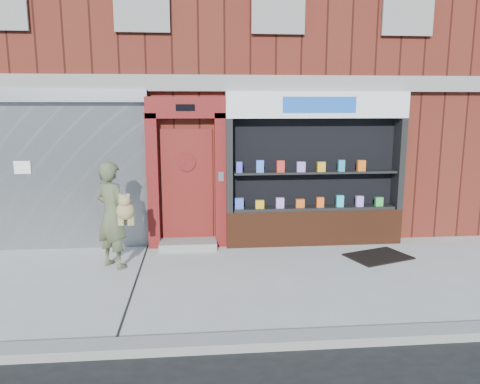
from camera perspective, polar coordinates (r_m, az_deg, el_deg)
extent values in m
plane|color=#9E9E99|center=(7.65, -0.81, -10.53)|extent=(80.00, 80.00, 0.00)
cube|color=gray|center=(5.68, 0.97, -17.84)|extent=(60.00, 0.30, 0.12)
cube|color=#591C14|center=(13.17, -2.99, 16.08)|extent=(12.00, 8.00, 8.00)
cube|color=gray|center=(9.05, -1.84, 13.12)|extent=(12.00, 0.16, 0.30)
cube|color=gray|center=(9.47, -20.23, 1.73)|extent=(3.00, 0.10, 2.80)
cube|color=slate|center=(9.31, -20.94, 10.95)|extent=(3.10, 0.30, 0.24)
cube|color=white|center=(9.62, -25.01, 2.72)|extent=(0.30, 0.01, 0.24)
cube|color=#560E0E|center=(9.12, -10.56, 1.26)|extent=(0.22, 0.28, 2.60)
cube|color=#560E0E|center=(9.09, -2.38, 1.41)|extent=(0.22, 0.28, 2.60)
cube|color=#560E0E|center=(8.97, -6.67, 10.20)|extent=(1.50, 0.28, 0.40)
cube|color=black|center=(8.82, -6.69, 10.19)|extent=(0.35, 0.01, 0.12)
cube|color=maroon|center=(9.21, -6.45, 0.84)|extent=(1.00, 0.06, 2.20)
cylinder|color=black|center=(9.10, -6.52, 3.58)|extent=(0.28, 0.02, 0.28)
cylinder|color=#560E0E|center=(9.09, -6.52, 3.57)|extent=(0.34, 0.02, 0.34)
cube|color=gray|center=(9.21, -6.34, -6.37)|extent=(1.10, 0.55, 0.15)
cube|color=slate|center=(8.93, -2.34, 1.88)|extent=(0.10, 0.02, 0.18)
cube|color=#512413|center=(9.51, 8.92, -4.16)|extent=(3.50, 0.40, 0.70)
cube|color=black|center=(9.00, -1.36, 3.25)|extent=(0.12, 0.40, 1.80)
cube|color=black|center=(9.83, 18.75, 3.31)|extent=(0.12, 0.40, 1.80)
cube|color=black|center=(9.45, 8.86, 3.48)|extent=(3.30, 0.03, 1.80)
cube|color=black|center=(9.42, 8.98, -1.92)|extent=(3.20, 0.36, 0.06)
cube|color=black|center=(9.29, 9.11, 2.41)|extent=(3.20, 0.36, 0.04)
cube|color=white|center=(9.19, 9.36, 10.45)|extent=(3.50, 0.40, 0.50)
cube|color=#174DB1|center=(9.00, 9.69, 10.44)|extent=(1.40, 0.01, 0.30)
cube|color=blue|center=(9.06, -0.10, -1.40)|extent=(0.17, 0.09, 0.22)
cube|color=gold|center=(9.11, 2.40, -1.51)|extent=(0.17, 0.09, 0.16)
cube|color=#B782EA|center=(9.17, 4.88, -1.33)|extent=(0.15, 0.09, 0.20)
cube|color=#DF5D17|center=(9.25, 7.32, -1.38)|extent=(0.17, 0.09, 0.17)
cube|color=#FF5F1A|center=(9.34, 9.72, -1.23)|extent=(0.14, 0.09, 0.20)
cube|color=#28B9CB|center=(9.45, 12.07, -1.09)|extent=(0.14, 0.09, 0.23)
cube|color=#A581E8|center=(9.58, 14.35, -1.09)|extent=(0.14, 0.09, 0.21)
cube|color=green|center=(9.72, 16.57, -1.13)|extent=(0.15, 0.09, 0.18)
cube|color=#3E45D5|center=(8.94, -0.10, 3.04)|extent=(0.11, 0.09, 0.21)
cube|color=#446FE9|center=(8.98, 2.44, 3.15)|extent=(0.14, 0.09, 0.24)
cube|color=red|center=(9.05, 4.96, 3.14)|extent=(0.15, 0.09, 0.23)
cube|color=#9B76D5|center=(9.13, 7.43, 3.06)|extent=(0.16, 0.09, 0.20)
cube|color=orange|center=(9.22, 9.86, 3.06)|extent=(0.15, 0.09, 0.19)
cube|color=teal|center=(9.33, 12.24, 3.16)|extent=(0.12, 0.09, 0.22)
cube|color=orange|center=(9.46, 14.55, 3.13)|extent=(0.16, 0.09, 0.21)
imported|color=#4D5538|center=(8.23, -15.35, -2.70)|extent=(0.80, 0.76, 1.83)
sphere|color=olive|center=(7.99, -13.77, -2.24)|extent=(0.31, 0.31, 0.31)
sphere|color=olive|center=(7.90, -13.89, -1.02)|extent=(0.20, 0.20, 0.20)
sphere|color=olive|center=(7.89, -14.35, -0.45)|extent=(0.07, 0.07, 0.07)
sphere|color=olive|center=(7.87, -13.47, -0.44)|extent=(0.07, 0.07, 0.07)
cylinder|color=olive|center=(8.04, -14.45, -3.31)|extent=(0.07, 0.07, 0.18)
cylinder|color=olive|center=(8.01, -13.00, -3.30)|extent=(0.07, 0.07, 0.18)
cylinder|color=olive|center=(8.01, -14.18, -3.34)|extent=(0.07, 0.07, 0.18)
cylinder|color=olive|center=(7.99, -13.31, -3.34)|extent=(0.07, 0.07, 0.18)
cube|color=black|center=(9.02, 16.49, -7.54)|extent=(1.27, 1.07, 0.03)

